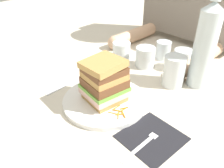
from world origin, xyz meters
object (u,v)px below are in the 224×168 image
(sandwich, at_px, (104,81))
(napkin_dark, at_px, (152,137))
(empty_tumbler_0, at_px, (145,57))
(empty_tumbler_3, at_px, (183,60))
(empty_tumbler_1, at_px, (121,51))
(fork, at_px, (146,141))
(juice_glass, at_px, (174,72))
(empty_tumbler_2, at_px, (163,50))
(water_bottle, at_px, (205,45))
(knife, at_px, (69,83))
(main_plate, at_px, (105,101))

(sandwich, bearing_deg, napkin_dark, -3.97)
(empty_tumbler_0, bearing_deg, empty_tumbler_3, 36.35)
(sandwich, relative_size, empty_tumbler_1, 1.85)
(fork, height_order, juice_glass, juice_glass)
(empty_tumbler_1, bearing_deg, empty_tumbler_3, 25.40)
(napkin_dark, relative_size, empty_tumbler_2, 2.01)
(napkin_dark, bearing_deg, fork, -89.63)
(sandwich, height_order, water_bottle, water_bottle)
(empty_tumbler_2, bearing_deg, juice_glass, -45.32)
(sandwich, xyz_separation_m, water_bottle, (0.14, 0.30, 0.07))
(knife, relative_size, water_bottle, 0.63)
(sandwich, xyz_separation_m, juice_glass, (0.08, 0.24, -0.03))
(juice_glass, distance_m, empty_tumbler_1, 0.26)
(napkin_dark, xyz_separation_m, juice_glass, (-0.11, 0.25, 0.05))
(sandwich, height_order, juice_glass, sandwich)
(main_plate, xyz_separation_m, juice_glass, (0.08, 0.23, 0.04))
(empty_tumbler_2, bearing_deg, empty_tumbler_3, -14.05)
(empty_tumbler_1, relative_size, empty_tumbler_2, 1.01)
(sandwich, relative_size, empty_tumbler_0, 1.72)
(fork, xyz_separation_m, empty_tumbler_2, (-0.25, 0.42, 0.03))
(sandwich, distance_m, empty_tumbler_3, 0.36)
(juice_glass, xyz_separation_m, empty_tumbler_2, (-0.14, 0.14, -0.01))
(knife, distance_m, juice_glass, 0.36)
(empty_tumbler_3, bearing_deg, knife, -120.03)
(empty_tumbler_3, bearing_deg, juice_glass, -72.22)
(empty_tumbler_0, xyz_separation_m, empty_tumbler_1, (-0.11, -0.02, -0.00))
(empty_tumbler_1, distance_m, empty_tumbler_2, 0.17)
(juice_glass, bearing_deg, empty_tumbler_1, 176.63)
(fork, relative_size, juice_glass, 1.58)
(main_plate, distance_m, napkin_dark, 0.19)
(main_plate, xyz_separation_m, empty_tumbler_3, (0.05, 0.35, 0.03))
(napkin_dark, xyz_separation_m, empty_tumbler_1, (-0.36, 0.26, 0.03))
(empty_tumbler_1, height_order, empty_tumbler_2, same)
(water_bottle, bearing_deg, empty_tumbler_1, -171.70)
(fork, distance_m, knife, 0.36)
(sandwich, xyz_separation_m, empty_tumbler_0, (-0.07, 0.27, -0.04))
(main_plate, height_order, water_bottle, water_bottle)
(napkin_dark, relative_size, water_bottle, 0.45)
(main_plate, distance_m, empty_tumbler_2, 0.39)
(main_plate, height_order, knife, main_plate)
(knife, xyz_separation_m, empty_tumbler_3, (0.21, 0.37, 0.04))
(knife, bearing_deg, fork, -3.36)
(napkin_dark, relative_size, empty_tumbler_3, 1.85)
(fork, relative_size, empty_tumbler_2, 2.33)
(main_plate, xyz_separation_m, fork, (0.19, -0.04, -0.00))
(fork, height_order, knife, fork)
(water_bottle, xyz_separation_m, empty_tumbler_1, (-0.31, -0.05, -0.11))
(juice_glass, distance_m, empty_tumbler_0, 0.15)
(sandwich, relative_size, water_bottle, 0.42)
(fork, xyz_separation_m, empty_tumbler_1, (-0.36, 0.29, 0.03))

